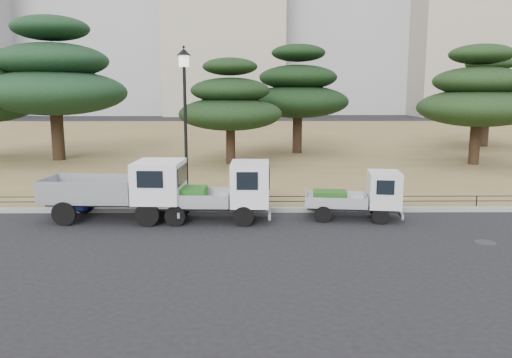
{
  "coord_description": "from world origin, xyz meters",
  "views": [
    {
      "loc": [
        -0.17,
        -14.8,
        4.2
      ],
      "look_at": [
        0.0,
        2.0,
        1.3
      ],
      "focal_mm": 35.0,
      "sensor_mm": 36.0,
      "label": 1
    }
  ],
  "objects_px": {
    "truck_kei_front": "(222,192)",
    "tarp_pile": "(77,197)",
    "truck_large": "(123,187)",
    "street_lamp": "(185,101)",
    "truck_kei_rear": "(360,195)"
  },
  "relations": [
    {
      "from": "truck_kei_front",
      "to": "truck_kei_rear",
      "type": "xyz_separation_m",
      "value": [
        4.61,
        0.14,
        -0.17
      ]
    },
    {
      "from": "tarp_pile",
      "to": "truck_kei_rear",
      "type": "bearing_deg",
      "value": -7.62
    },
    {
      "from": "truck_large",
      "to": "truck_kei_rear",
      "type": "relative_size",
      "value": 1.43
    },
    {
      "from": "truck_large",
      "to": "tarp_pile",
      "type": "relative_size",
      "value": 2.85
    },
    {
      "from": "street_lamp",
      "to": "tarp_pile",
      "type": "distance_m",
      "value": 5.22
    },
    {
      "from": "truck_kei_front",
      "to": "tarp_pile",
      "type": "height_order",
      "value": "truck_kei_front"
    },
    {
      "from": "truck_kei_front",
      "to": "truck_kei_rear",
      "type": "relative_size",
      "value": 1.16
    },
    {
      "from": "truck_kei_rear",
      "to": "tarp_pile",
      "type": "relative_size",
      "value": 1.99
    },
    {
      "from": "street_lamp",
      "to": "truck_kei_front",
      "type": "bearing_deg",
      "value": -47.78
    },
    {
      "from": "truck_large",
      "to": "street_lamp",
      "type": "bearing_deg",
      "value": 37.79
    },
    {
      "from": "tarp_pile",
      "to": "truck_kei_front",
      "type": "bearing_deg",
      "value": -15.42
    },
    {
      "from": "truck_large",
      "to": "truck_kei_rear",
      "type": "bearing_deg",
      "value": 2.89
    },
    {
      "from": "truck_kei_front",
      "to": "street_lamp",
      "type": "bearing_deg",
      "value": 133.83
    },
    {
      "from": "truck_large",
      "to": "street_lamp",
      "type": "distance_m",
      "value": 3.67
    },
    {
      "from": "truck_kei_front",
      "to": "street_lamp",
      "type": "distance_m",
      "value": 3.57
    }
  ]
}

